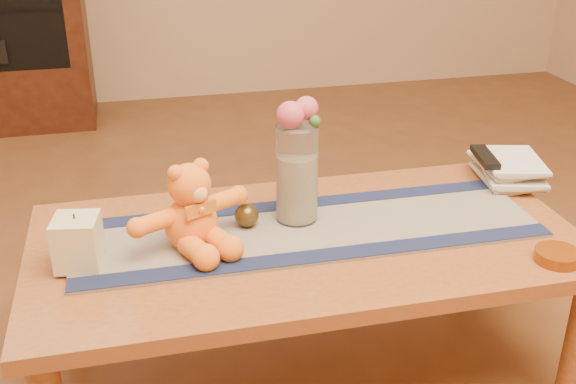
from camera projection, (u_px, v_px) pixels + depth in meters
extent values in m
plane|color=#5A3319|center=(305.00, 375.00, 1.96)|extent=(5.50, 5.50, 0.00)
cube|color=brown|center=(307.00, 243.00, 1.78)|extent=(1.40, 0.70, 0.04)
cylinder|color=brown|center=(67.00, 288.00, 2.00)|extent=(0.07, 0.07, 0.41)
cylinder|color=brown|center=(471.00, 238.00, 2.27)|extent=(0.07, 0.07, 0.41)
cube|color=#201A49|center=(309.00, 229.00, 1.80)|extent=(1.20, 0.36, 0.01)
cube|color=#151D41|center=(324.00, 255.00, 1.67)|extent=(1.20, 0.07, 0.00)
cube|color=#151D41|center=(296.00, 204.00, 1.92)|extent=(1.20, 0.07, 0.00)
cube|color=beige|center=(78.00, 242.00, 1.60)|extent=(0.12, 0.12, 0.12)
cylinder|color=black|center=(74.00, 216.00, 1.58)|extent=(0.00, 0.00, 0.01)
cylinder|color=silver|center=(297.00, 174.00, 1.79)|extent=(0.11, 0.11, 0.26)
cylinder|color=beige|center=(297.00, 187.00, 1.81)|extent=(0.09, 0.09, 0.18)
sphere|color=#C84660|center=(290.00, 115.00, 1.71)|extent=(0.07, 0.07, 0.07)
sphere|color=#C84660|center=(306.00, 108.00, 1.73)|extent=(0.06, 0.06, 0.06)
sphere|color=#5159AF|center=(298.00, 111.00, 1.76)|extent=(0.04, 0.04, 0.04)
sphere|color=#5159AF|center=(284.00, 117.00, 1.74)|extent=(0.04, 0.04, 0.04)
sphere|color=#33662D|center=(315.00, 121.00, 1.72)|extent=(0.03, 0.03, 0.03)
sphere|color=#483718|center=(247.00, 215.00, 1.79)|extent=(0.08, 0.08, 0.06)
imported|color=beige|center=(481.00, 179.00, 2.08)|extent=(0.20, 0.24, 0.02)
imported|color=beige|center=(484.00, 173.00, 2.07)|extent=(0.22, 0.26, 0.02)
imported|color=beige|center=(480.00, 167.00, 2.06)|extent=(0.19, 0.24, 0.02)
imported|color=beige|center=(485.00, 161.00, 2.05)|extent=(0.21, 0.26, 0.02)
cube|color=black|center=(485.00, 157.00, 2.04)|extent=(0.08, 0.17, 0.02)
cylinder|color=#BF5914|center=(557.00, 256.00, 1.65)|extent=(0.12, 0.12, 0.03)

